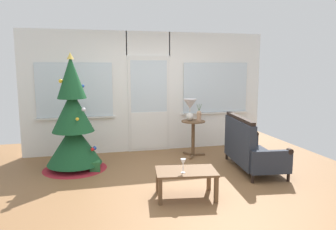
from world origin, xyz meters
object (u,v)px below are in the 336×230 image
christmas_tree (73,128)px  wine_glass (183,163)px  table_lamp (190,107)px  side_table (193,131)px  coffee_table (186,174)px  gift_box (95,166)px  flower_vase (199,115)px  settee_sofa (249,149)px

christmas_tree → wine_glass: size_ratio=10.60×
table_lamp → wine_glass: table_lamp is taller
side_table → coffee_table: (-0.76, -1.97, -0.19)m
christmas_tree → gift_box: size_ratio=11.34×
flower_vase → coffee_table: (-0.86, -1.91, -0.52)m
settee_sofa → gift_box: settee_sofa is taller
table_lamp → gift_box: bearing=-163.7°
side_table → gift_box: bearing=-165.2°
coffee_table → wine_glass: 0.23m
christmas_tree → gift_box: 0.78m
coffee_table → gift_box: coffee_table is taller
wine_glass → gift_box: wine_glass is taller
christmas_tree → gift_box: christmas_tree is taller
christmas_tree → gift_box: bearing=-35.7°
flower_vase → gift_box: (-2.08, -0.46, -0.76)m
side_table → gift_box: side_table is taller
christmas_tree → wine_glass: 2.34m
side_table → flower_vase: 0.35m
coffee_table → gift_box: (-1.22, 1.45, -0.24)m
flower_vase → wine_glass: flower_vase is taller
christmas_tree → flower_vase: bearing=5.1°
table_lamp → wine_glass: bearing=-110.1°
flower_vase → wine_glass: bearing=-114.9°
wine_glass → flower_vase: bearing=65.1°
table_lamp → gift_box: table_lamp is taller
wine_glass → gift_box: bearing=126.8°
side_table → wine_glass: 2.22m
side_table → table_lamp: 0.51m
wine_glass → christmas_tree: bearing=129.9°
side_table → table_lamp: table_lamp is taller
flower_vase → coffee_table: size_ratio=0.39×
coffee_table → table_lamp: bearing=70.8°
table_lamp → flower_vase: (0.16, -0.10, -0.17)m
christmas_tree → coffee_table: christmas_tree is taller
table_lamp → wine_glass: (-0.77, -2.10, -0.49)m
side_table → flower_vase: bearing=-31.0°
side_table → christmas_tree: bearing=-173.2°
settee_sofa → table_lamp: bearing=124.3°
settee_sofa → wine_glass: (-1.52, -1.00, 0.16)m
christmas_tree → wine_glass: christmas_tree is taller
settee_sofa → gift_box: bearing=168.5°
coffee_table → settee_sofa: bearing=32.0°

